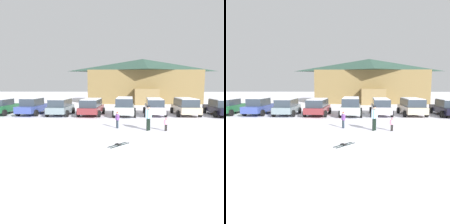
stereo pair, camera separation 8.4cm
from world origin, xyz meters
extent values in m
plane|color=white|center=(0.00, 0.00, 0.00)|extent=(160.00, 160.00, 0.00)
cube|color=olive|center=(3.62, 28.96, 2.64)|extent=(18.02, 9.24, 5.29)
pyramid|color=#2C4C3D|center=(3.62, 28.96, 6.33)|extent=(18.63, 9.85, 2.08)
cube|color=olive|center=(3.68, 23.54, 1.20)|extent=(3.62, 1.84, 2.40)
cube|color=#256C3D|center=(-12.44, 12.58, 0.64)|extent=(1.91, 4.49, 0.65)
cube|color=#2D3842|center=(-12.45, 12.36, 1.27)|extent=(1.62, 2.36, 0.60)
cube|color=white|center=(-12.45, 12.36, 1.60)|extent=(1.51, 2.24, 0.06)
cylinder|color=black|center=(-13.34, 13.99, 0.32)|extent=(0.24, 0.65, 0.64)
cylinder|color=black|center=(-11.45, 13.92, 0.32)|extent=(0.24, 0.65, 0.64)
cylinder|color=black|center=(-11.54, 11.18, 0.32)|extent=(0.24, 0.65, 0.64)
cube|color=#374996|center=(-9.27, 12.65, 0.64)|extent=(2.09, 4.64, 0.63)
cube|color=#2D3842|center=(-9.29, 12.42, 1.30)|extent=(1.71, 2.47, 0.71)
cube|color=white|center=(-9.29, 12.42, 1.69)|extent=(1.60, 2.34, 0.06)
cylinder|color=black|center=(-10.09, 14.12, 0.32)|extent=(0.27, 0.66, 0.64)
cylinder|color=black|center=(-8.23, 13.97, 0.32)|extent=(0.27, 0.66, 0.64)
cylinder|color=black|center=(-10.32, 11.33, 0.32)|extent=(0.27, 0.66, 0.64)
cylinder|color=black|center=(-8.45, 11.17, 0.32)|extent=(0.27, 0.66, 0.64)
cube|color=gray|center=(-6.30, 12.15, 0.62)|extent=(1.92, 4.08, 0.60)
cube|color=#2D3842|center=(-6.31, 12.07, 1.26)|extent=(1.67, 3.11, 0.69)
cube|color=white|center=(-6.31, 12.07, 1.64)|extent=(1.56, 2.95, 0.06)
cylinder|color=black|center=(-7.23, 13.42, 0.32)|extent=(0.24, 0.65, 0.64)
cylinder|color=black|center=(-5.30, 13.36, 0.32)|extent=(0.24, 0.65, 0.64)
cylinder|color=black|center=(-7.31, 10.93, 0.32)|extent=(0.24, 0.65, 0.64)
cylinder|color=black|center=(-5.38, 10.87, 0.32)|extent=(0.24, 0.65, 0.64)
cube|color=maroon|center=(-3.21, 12.15, 0.60)|extent=(2.23, 4.41, 0.57)
cube|color=#2D3842|center=(-3.22, 12.07, 1.24)|extent=(1.92, 3.37, 0.70)
cube|color=white|center=(-3.22, 12.07, 1.62)|extent=(1.79, 3.20, 0.06)
cylinder|color=black|center=(-4.09, 13.56, 0.32)|extent=(0.28, 0.66, 0.64)
cylinder|color=black|center=(-2.10, 13.38, 0.32)|extent=(0.28, 0.66, 0.64)
cylinder|color=black|center=(-4.33, 10.92, 0.32)|extent=(0.28, 0.66, 0.64)
cylinder|color=black|center=(-2.33, 10.75, 0.32)|extent=(0.28, 0.66, 0.64)
cube|color=silver|center=(0.09, 11.99, 0.66)|extent=(2.10, 4.58, 0.68)
cube|color=#2D3842|center=(0.09, 11.90, 1.37)|extent=(1.82, 3.49, 0.75)
cube|color=white|center=(0.09, 11.90, 1.78)|extent=(1.70, 3.32, 0.06)
cylinder|color=black|center=(-0.79, 13.44, 0.32)|extent=(0.26, 0.65, 0.64)
cylinder|color=black|center=(1.16, 13.31, 0.32)|extent=(0.26, 0.65, 0.64)
cylinder|color=black|center=(-0.97, 10.67, 0.32)|extent=(0.26, 0.65, 0.64)
cylinder|color=black|center=(0.98, 10.55, 0.32)|extent=(0.26, 0.65, 0.64)
cube|color=white|center=(3.08, 12.50, 0.64)|extent=(2.13, 4.78, 0.64)
cube|color=#2D3842|center=(3.07, 12.40, 1.29)|extent=(1.83, 3.65, 0.66)
cube|color=white|center=(3.07, 12.40, 1.65)|extent=(1.71, 3.46, 0.06)
cylinder|color=black|center=(2.25, 14.01, 0.32)|extent=(0.27, 0.66, 0.64)
cylinder|color=black|center=(4.14, 13.86, 0.32)|extent=(0.27, 0.66, 0.64)
cylinder|color=black|center=(2.01, 11.14, 0.32)|extent=(0.27, 0.66, 0.64)
cylinder|color=black|center=(3.91, 10.98, 0.32)|extent=(0.27, 0.66, 0.64)
cube|color=#BFAD92|center=(6.15, 12.44, 0.63)|extent=(1.96, 4.34, 0.62)
cube|color=#2D3842|center=(6.15, 12.35, 1.30)|extent=(1.72, 3.30, 0.71)
cube|color=white|center=(6.15, 12.35, 1.68)|extent=(1.60, 3.14, 0.06)
cylinder|color=black|center=(5.15, 13.79, 0.32)|extent=(0.23, 0.64, 0.64)
cylinder|color=black|center=(7.19, 13.76, 0.32)|extent=(0.23, 0.64, 0.64)
cylinder|color=black|center=(5.11, 11.11, 0.32)|extent=(0.23, 0.64, 0.64)
cylinder|color=black|center=(7.15, 11.08, 0.32)|extent=(0.23, 0.64, 0.64)
cube|color=black|center=(9.51, 12.35, 0.61)|extent=(2.00, 4.87, 0.58)
cube|color=#2D3842|center=(9.50, 12.11, 1.24)|extent=(1.68, 2.56, 0.68)
cube|color=white|center=(9.50, 12.11, 1.61)|extent=(1.57, 2.43, 0.06)
cylinder|color=black|center=(8.62, 13.88, 0.32)|extent=(0.25, 0.65, 0.64)
cylinder|color=black|center=(10.54, 13.79, 0.32)|extent=(0.25, 0.65, 0.64)
cylinder|color=black|center=(8.48, 10.91, 0.32)|extent=(0.25, 0.65, 0.64)
cylinder|color=#262422|center=(2.56, 4.84, 0.22)|extent=(0.08, 0.08, 0.44)
cylinder|color=#262422|center=(2.66, 4.87, 0.22)|extent=(0.08, 0.08, 0.44)
cube|color=pink|center=(2.61, 4.85, 0.59)|extent=(0.24, 0.19, 0.31)
cylinder|color=pink|center=(2.48, 4.81, 0.60)|extent=(0.06, 0.06, 0.29)
cylinder|color=pink|center=(2.74, 4.90, 0.60)|extent=(0.06, 0.06, 0.29)
sphere|color=tan|center=(2.61, 4.85, 0.81)|extent=(0.11, 0.11, 0.11)
cylinder|color=pink|center=(2.61, 4.85, 0.87)|extent=(0.11, 0.11, 0.05)
cylinder|color=black|center=(1.53, 5.06, 0.41)|extent=(0.15, 0.15, 0.82)
cylinder|color=black|center=(1.41, 4.93, 0.41)|extent=(0.15, 0.15, 0.82)
cube|color=#97C2D9|center=(1.47, 5.00, 1.11)|extent=(0.45, 0.45, 0.58)
cylinder|color=#97C2D9|center=(1.64, 5.18, 1.12)|extent=(0.11, 0.11, 0.55)
cylinder|color=#97C2D9|center=(1.29, 4.81, 1.12)|extent=(0.11, 0.11, 0.55)
sphere|color=tan|center=(1.47, 5.00, 1.50)|extent=(0.21, 0.21, 0.21)
cylinder|color=black|center=(1.47, 5.00, 1.62)|extent=(0.20, 0.20, 0.10)
cylinder|color=#2B3B48|center=(-0.58, 5.64, 0.29)|extent=(0.10, 0.10, 0.57)
cylinder|color=#2B3B48|center=(-0.64, 5.75, 0.29)|extent=(0.10, 0.10, 0.57)
cube|color=#9156B2|center=(-0.61, 5.70, 0.77)|extent=(0.28, 0.33, 0.40)
cylinder|color=#9156B2|center=(-0.52, 5.54, 0.78)|extent=(0.08, 0.08, 0.38)
cylinder|color=#9156B2|center=(-0.69, 5.86, 0.78)|extent=(0.08, 0.08, 0.38)
sphere|color=tan|center=(-0.61, 5.70, 1.05)|extent=(0.15, 0.15, 0.15)
cylinder|color=#BC3D30|center=(-0.61, 5.70, 1.13)|extent=(0.14, 0.14, 0.07)
cube|color=#1D2B2A|center=(-0.59, 1.44, 0.01)|extent=(1.01, 1.08, 0.02)
cube|color=black|center=(-0.62, 1.40, 0.05)|extent=(0.20, 0.20, 0.06)
cube|color=#1D2B2A|center=(-0.44, 1.30, 0.01)|extent=(1.01, 1.08, 0.02)
cube|color=black|center=(-0.47, 1.26, 0.05)|extent=(0.20, 0.20, 0.06)
camera|label=1|loc=(-0.55, -9.41, 3.08)|focal=35.00mm
camera|label=2|loc=(-0.47, -9.41, 3.08)|focal=35.00mm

